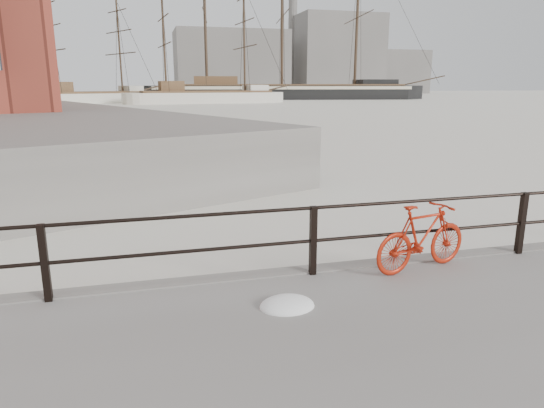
{
  "coord_description": "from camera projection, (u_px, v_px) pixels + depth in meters",
  "views": [
    {
      "loc": [
        -5.71,
        -6.3,
        3.0
      ],
      "look_at": [
        -3.67,
        1.5,
        1.0
      ],
      "focal_mm": 32.0,
      "sensor_mm": 36.0,
      "label": 1
    }
  ],
  "objects": [
    {
      "name": "ground",
      "position": [
        508.0,
        270.0,
        8.03
      ],
      "size": [
        400.0,
        400.0,
        0.0
      ],
      "primitive_type": "plane",
      "color": "white",
      "rests_on": "ground"
    },
    {
      "name": "guardrail",
      "position": [
        521.0,
        223.0,
        7.69
      ],
      "size": [
        28.0,
        0.1,
        1.0
      ],
      "primitive_type": null,
      "color": "black",
      "rests_on": "promenade"
    },
    {
      "name": "bicycle",
      "position": [
        422.0,
        237.0,
        7.0
      ],
      "size": [
        1.66,
        0.61,
        1.0
      ],
      "primitive_type": "imported",
      "rotation": [
        0.0,
        0.0,
        0.23
      ],
      "color": "#AF200B",
      "rests_on": "promenade"
    },
    {
      "name": "barque_black",
      "position": [
        282.0,
        99.0,
        99.56
      ],
      "size": [
        69.38,
        32.19,
        37.3
      ],
      "primitive_type": null,
      "rotation": [
        0.0,
        0.0,
        -0.16
      ],
      "color": "black",
      "rests_on": "ground"
    },
    {
      "name": "schooner_mid",
      "position": [
        207.0,
        103.0,
        78.9
      ],
      "size": [
        29.69,
        15.17,
        20.55
      ],
      "primitive_type": null,
      "rotation": [
        0.0,
        0.0,
        0.11
      ],
      "color": "beige",
      "rests_on": "ground"
    },
    {
      "name": "schooner_left",
      "position": [
        92.0,
        103.0,
        78.64
      ],
      "size": [
        26.37,
        20.98,
        18.3
      ],
      "primitive_type": null,
      "rotation": [
        0.0,
        0.0,
        0.49
      ],
      "color": "beige",
      "rests_on": "ground"
    },
    {
      "name": "industrial_west",
      "position": [
        231.0,
        63.0,
        142.25
      ],
      "size": [
        32.0,
        18.0,
        18.0
      ],
      "primitive_type": "cube",
      "color": "gray",
      "rests_on": "ground"
    },
    {
      "name": "industrial_mid",
      "position": [
        336.0,
        55.0,
        154.82
      ],
      "size": [
        26.0,
        20.0,
        24.0
      ],
      "primitive_type": "cube",
      "color": "gray",
      "rests_on": "ground"
    },
    {
      "name": "industrial_east",
      "position": [
        392.0,
        72.0,
        166.37
      ],
      "size": [
        20.0,
        16.0,
        14.0
      ],
      "primitive_type": "cube",
      "color": "gray",
      "rests_on": "ground"
    },
    {
      "name": "smokestack",
      "position": [
        293.0,
        23.0,
        153.92
      ],
      "size": [
        2.8,
        2.8,
        44.0
      ],
      "primitive_type": "cylinder",
      "color": "gray",
      "rests_on": "ground"
    }
  ]
}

